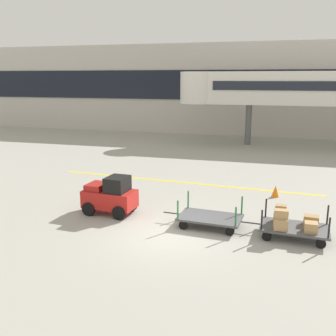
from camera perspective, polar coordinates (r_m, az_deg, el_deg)
ground_plane at (r=13.98m, az=0.31°, el=-9.64°), size 120.00×120.00×0.00m
apron_lead_line at (r=20.47m, az=2.20°, el=-2.17°), size 14.21×1.29×0.01m
terminal_building at (r=38.57m, az=10.84°, el=11.37°), size 57.60×2.51×8.68m
jet_bridge at (r=32.43m, az=17.03°, el=11.17°), size 18.43×3.00×5.94m
baggage_tug at (r=15.84m, az=-8.53°, el=-4.11°), size 2.18×1.37×1.58m
baggage_cart_lead at (r=14.53m, az=6.22°, el=-7.34°), size 3.05×1.57×1.10m
baggage_cart_middle at (r=14.12m, az=17.95°, el=-7.86°), size 3.05×1.57×1.10m
safety_cone_near at (r=18.66m, az=15.63°, el=-3.33°), size 0.36×0.36×0.55m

